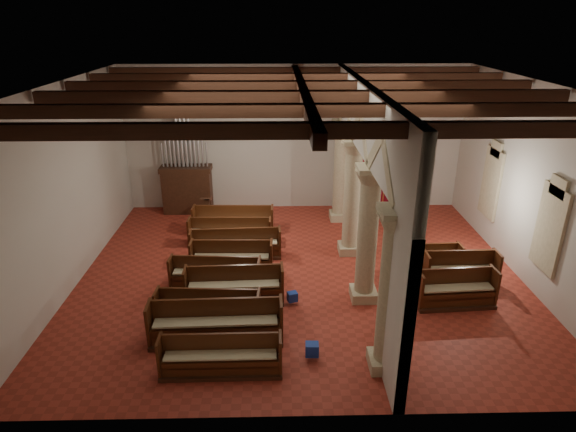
# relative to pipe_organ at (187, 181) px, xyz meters

# --- Properties ---
(floor) EXTENTS (14.00, 14.00, 0.00)m
(floor) POSITION_rel_pipe_organ_xyz_m (4.50, -5.50, -1.37)
(floor) COLOR maroon
(floor) RESTS_ON ground
(ceiling) EXTENTS (14.00, 14.00, 0.00)m
(ceiling) POSITION_rel_pipe_organ_xyz_m (4.50, -5.50, 4.63)
(ceiling) COLOR black
(ceiling) RESTS_ON wall_back
(wall_back) EXTENTS (14.00, 0.02, 6.00)m
(wall_back) POSITION_rel_pipe_organ_xyz_m (4.50, 0.50, 1.63)
(wall_back) COLOR beige
(wall_back) RESTS_ON floor
(wall_front) EXTENTS (14.00, 0.02, 6.00)m
(wall_front) POSITION_rel_pipe_organ_xyz_m (4.50, -11.50, 1.63)
(wall_front) COLOR beige
(wall_front) RESTS_ON floor
(wall_left) EXTENTS (0.02, 12.00, 6.00)m
(wall_left) POSITION_rel_pipe_organ_xyz_m (-2.50, -5.50, 1.63)
(wall_left) COLOR beige
(wall_left) RESTS_ON floor
(wall_right) EXTENTS (0.02, 12.00, 6.00)m
(wall_right) POSITION_rel_pipe_organ_xyz_m (11.50, -5.50, 1.63)
(wall_right) COLOR beige
(wall_right) RESTS_ON floor
(ceiling_beams) EXTENTS (13.80, 11.80, 0.30)m
(ceiling_beams) POSITION_rel_pipe_organ_xyz_m (4.50, -5.50, 4.45)
(ceiling_beams) COLOR #3E2013
(ceiling_beams) RESTS_ON wall_back
(arcade) EXTENTS (0.90, 11.90, 6.00)m
(arcade) POSITION_rel_pipe_organ_xyz_m (6.30, -5.50, 2.19)
(arcade) COLOR beige
(arcade) RESTS_ON floor
(window_right_a) EXTENTS (0.03, 1.00, 2.20)m
(window_right_a) POSITION_rel_pipe_organ_xyz_m (11.48, -7.00, 0.83)
(window_right_a) COLOR #2C6451
(window_right_a) RESTS_ON wall_right
(window_right_b) EXTENTS (0.03, 1.00, 2.20)m
(window_right_b) POSITION_rel_pipe_organ_xyz_m (11.48, -3.00, 0.83)
(window_right_b) COLOR #2C6451
(window_right_b) RESTS_ON wall_right
(window_back) EXTENTS (1.00, 0.03, 2.20)m
(window_back) POSITION_rel_pipe_organ_xyz_m (9.50, 0.48, 0.83)
(window_back) COLOR #2C6451
(window_back) RESTS_ON wall_back
(pipe_organ) EXTENTS (2.10, 0.85, 4.40)m
(pipe_organ) POSITION_rel_pipe_organ_xyz_m (0.00, 0.00, 0.00)
(pipe_organ) COLOR #3E2013
(pipe_organ) RESTS_ON floor
(lectern) EXTENTS (0.49, 0.50, 1.18)m
(lectern) POSITION_rel_pipe_organ_xyz_m (0.97, -1.29, -0.88)
(lectern) COLOR #331A10
(lectern) RESTS_ON floor
(dossal_curtain) EXTENTS (1.80, 0.07, 2.17)m
(dossal_curtain) POSITION_rel_pipe_organ_xyz_m (8.00, 0.42, -0.21)
(dossal_curtain) COLOR maroon
(dossal_curtain) RESTS_ON floor
(processional_banner) EXTENTS (0.47, 0.60, 2.09)m
(processional_banner) POSITION_rel_pipe_organ_xyz_m (8.21, -0.39, -0.62)
(processional_banner) COLOR #3E2013
(processional_banner) RESTS_ON floor
(hymnal_box_a) EXTENTS (0.33, 0.27, 0.32)m
(hymnal_box_a) POSITION_rel_pipe_organ_xyz_m (4.59, -9.66, -1.11)
(hymnal_box_a) COLOR #16359B
(hymnal_box_a) RESTS_ON floor
(hymnal_box_b) EXTENTS (0.33, 0.30, 0.28)m
(hymnal_box_b) POSITION_rel_pipe_organ_xyz_m (4.19, -7.25, -1.13)
(hymnal_box_b) COLOR #14158F
(hymnal_box_b) RESTS_ON floor
(hymnal_box_c) EXTENTS (0.32, 0.28, 0.28)m
(hymnal_box_c) POSITION_rel_pipe_organ_xyz_m (3.77, -6.69, -1.13)
(hymnal_box_c) COLOR navy
(hymnal_box_c) RESTS_ON floor
(tube_heater_a) EXTENTS (1.10, 0.18, 0.11)m
(tube_heater_a) POSITION_rel_pipe_organ_xyz_m (3.23, -9.69, -1.21)
(tube_heater_a) COLOR white
(tube_heater_a) RESTS_ON floor
(tube_heater_b) EXTENTS (0.97, 0.28, 0.10)m
(tube_heater_b) POSITION_rel_pipe_organ_xyz_m (1.34, -8.57, -1.21)
(tube_heater_b) COLOR white
(tube_heater_b) RESTS_ON floor
(nave_pew_0) EXTENTS (2.84, 0.68, 0.98)m
(nave_pew_0) POSITION_rel_pipe_organ_xyz_m (2.44, -10.11, -1.05)
(nave_pew_0) COLOR #3E2013
(nave_pew_0) RESTS_ON floor
(nave_pew_1) EXTENTS (3.41, 0.87, 1.15)m
(nave_pew_1) POSITION_rel_pipe_organ_xyz_m (2.20, -8.92, -0.99)
(nave_pew_1) COLOR #3E2013
(nave_pew_1) RESTS_ON floor
(nave_pew_2) EXTENTS (2.84, 0.82, 1.00)m
(nave_pew_2) POSITION_rel_pipe_organ_xyz_m (1.89, -8.16, -1.04)
(nave_pew_2) COLOR #3E2013
(nave_pew_2) RESTS_ON floor
(nave_pew_3) EXTENTS (2.87, 0.85, 1.11)m
(nave_pew_3) POSITION_rel_pipe_organ_xyz_m (2.52, -7.10, -1.00)
(nave_pew_3) COLOR #3E2013
(nave_pew_3) RESTS_ON floor
(nave_pew_4) EXTENTS (2.81, 0.84, 0.98)m
(nave_pew_4) POSITION_rel_pipe_organ_xyz_m (1.86, -6.25, -1.05)
(nave_pew_4) COLOR #3E2013
(nave_pew_4) RESTS_ON floor
(nave_pew_5) EXTENTS (2.67, 0.76, 1.05)m
(nave_pew_5) POSITION_rel_pipe_organ_xyz_m (2.28, -5.27, -1.02)
(nave_pew_5) COLOR #3E2013
(nave_pew_5) RESTS_ON floor
(nave_pew_6) EXTENTS (3.13, 0.83, 1.02)m
(nave_pew_6) POSITION_rel_pipe_organ_xyz_m (2.34, -4.27, -1.04)
(nave_pew_6) COLOR #3E2013
(nave_pew_6) RESTS_ON floor
(nave_pew_7) EXTENTS (3.01, 0.74, 1.01)m
(nave_pew_7) POSITION_rel_pipe_organ_xyz_m (2.05, -3.27, -1.04)
(nave_pew_7) COLOR #3E2013
(nave_pew_7) RESTS_ON floor
(nave_pew_8) EXTENTS (3.06, 0.82, 1.11)m
(nave_pew_8) POSITION_rel_pipe_organ_xyz_m (2.09, -2.36, -1.00)
(nave_pew_8) COLOR #3E2013
(nave_pew_8) RESTS_ON floor
(aisle_pew_0) EXTENTS (2.31, 0.89, 1.11)m
(aisle_pew_0) POSITION_rel_pipe_organ_xyz_m (8.87, -7.40, -1.00)
(aisle_pew_0) COLOR #3E2013
(aisle_pew_0) RESTS_ON floor
(aisle_pew_1) EXTENTS (2.26, 0.79, 1.13)m
(aisle_pew_1) POSITION_rel_pipe_organ_xyz_m (9.38, -6.34, -0.99)
(aisle_pew_1) COLOR #3E2013
(aisle_pew_1) RESTS_ON floor
(aisle_pew_2) EXTENTS (1.70, 0.73, 0.98)m
(aisle_pew_2) POSITION_rel_pipe_organ_xyz_m (8.84, -5.53, -1.04)
(aisle_pew_2) COLOR #3E2013
(aisle_pew_2) RESTS_ON floor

